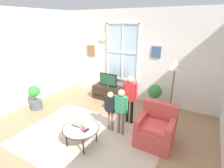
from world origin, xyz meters
name	(u,v)px	position (x,y,z in m)	size (l,w,h in m)	color
ground_plane	(86,140)	(0.00, 0.00, -0.01)	(6.00, 5.83, 0.02)	#9E7A56
back_wall	(133,56)	(-0.02, 2.67, 1.47)	(5.40, 0.17, 2.92)	silver
side_wall_left	(3,63)	(-2.76, 0.00, 1.46)	(0.12, 5.23, 2.92)	silver
area_rug	(87,139)	(0.04, 0.02, 0.00)	(3.19, 2.22, 0.01)	#C6B29E
tv_stand	(108,93)	(-0.66, 2.15, 0.23)	(1.04, 0.48, 0.47)	#2D2319
television	(108,80)	(-0.66, 2.14, 0.70)	(0.63, 0.08, 0.45)	#4C4C4C
armchair	(156,130)	(1.40, 0.69, 0.33)	(0.76, 0.74, 0.87)	#D14C47
coffee_table	(81,129)	(0.03, -0.16, 0.39)	(0.79, 0.79, 0.42)	#99B2B7
book_stack	(78,124)	(-0.11, -0.11, 0.44)	(0.23, 0.17, 0.05)	#435471
cup	(83,129)	(0.14, -0.22, 0.45)	(0.09, 0.09, 0.08)	#BF3F3F
remote_near_books	(86,130)	(0.19, -0.19, 0.42)	(0.04, 0.14, 0.02)	black
person_red_shirt	(130,94)	(0.58, 1.15, 0.82)	(0.39, 0.18, 1.30)	black
person_green_shirt	(121,107)	(0.60, 0.60, 0.71)	(0.34, 0.16, 1.14)	#726656
person_black_shirt	(110,107)	(0.31, 0.60, 0.64)	(0.31, 0.14, 1.02)	#726656
potted_plant_by_window	(155,93)	(0.92, 2.21, 0.52)	(0.42, 0.42, 0.79)	#9E6B4C
potted_plant_corner	(35,97)	(-2.25, 0.44, 0.37)	(0.36, 0.36, 0.75)	#4C565B
floor_lamp	(175,72)	(1.51, 1.50, 1.45)	(0.32, 0.32, 1.74)	black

